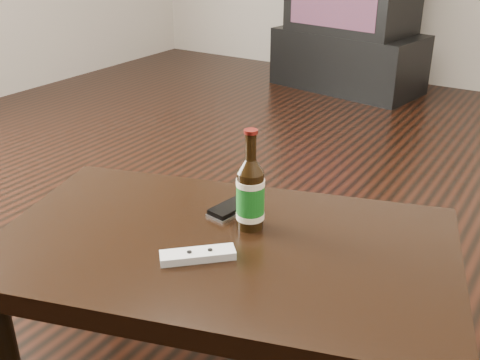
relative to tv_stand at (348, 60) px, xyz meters
The scene contains 6 objects.
floor 2.64m from the tv_stand, 77.42° to the right, with size 5.00×6.00×0.01m, color black.
tv_stand is the anchor object (origin of this frame).
coffee_table 2.95m from the tv_stand, 73.59° to the right, with size 1.24×0.93×0.41m.
beer_bottle 2.88m from the tv_stand, 72.70° to the right, with size 0.08×0.08×0.26m.
phone 2.81m from the tv_stand, 74.14° to the right, with size 0.08×0.13×0.02m.
remote 3.04m from the tv_stand, 74.19° to the right, with size 0.16×0.15×0.02m.
Camera 1 is at (0.91, -1.22, 1.11)m, focal length 42.00 mm.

